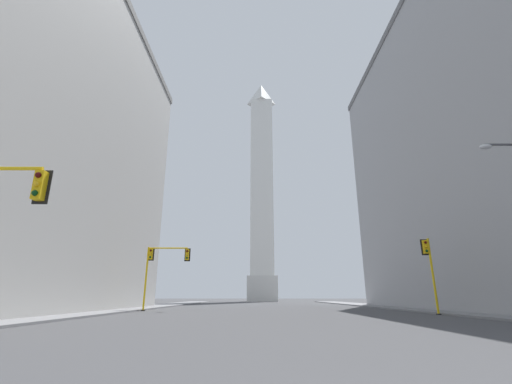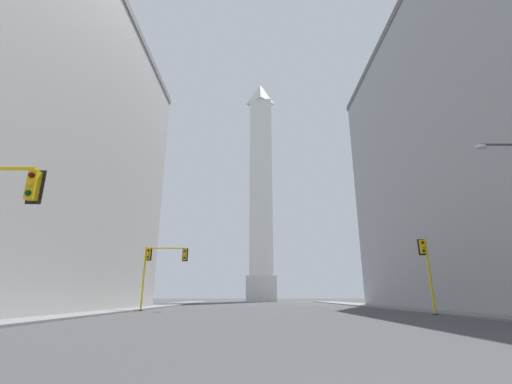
{
  "view_description": "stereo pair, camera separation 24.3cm",
  "coord_description": "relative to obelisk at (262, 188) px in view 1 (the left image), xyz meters",
  "views": [
    {
      "loc": [
        -1.61,
        -2.47,
        1.42
      ],
      "look_at": [
        -1.65,
        58.02,
        19.84
      ],
      "focal_mm": 24.0,
      "sensor_mm": 36.0,
      "label": 1
    },
    {
      "loc": [
        -1.37,
        -2.47,
        1.42
      ],
      "look_at": [
        -1.65,
        58.02,
        19.84
      ],
      "focal_mm": 24.0,
      "sensor_mm": 36.0,
      "label": 2
    }
  ],
  "objects": [
    {
      "name": "sidewalk_left",
      "position": [
        -15.53,
        -58.07,
        -30.92
      ],
      "size": [
        5.0,
        108.88,
        0.15
      ],
      "primitive_type": "cube",
      "color": "slate",
      "rests_on": "ground_plane"
    },
    {
      "name": "sidewalk_right",
      "position": [
        15.53,
        -58.07,
        -30.92
      ],
      "size": [
        5.0,
        108.88,
        0.15
      ],
      "primitive_type": "cube",
      "color": "slate",
      "rests_on": "ground_plane"
    },
    {
      "name": "obelisk",
      "position": [
        0.0,
        0.0,
        0.0
      ],
      "size": [
        7.86,
        7.86,
        65.06
      ],
      "color": "silver",
      "rests_on": "ground_plane"
    },
    {
      "name": "traffic_light_mid_left",
      "position": [
        -11.31,
        -57.67,
        -26.24
      ],
      "size": [
        4.52,
        0.51,
        6.26
      ],
      "color": "yellow",
      "rests_on": "ground_plane"
    },
    {
      "name": "traffic_light_mid_right",
      "position": [
        12.54,
        -64.9,
        -27.05
      ],
      "size": [
        0.76,
        0.52,
        6.0
      ],
      "color": "yellow",
      "rests_on": "ground_plane"
    }
  ]
}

